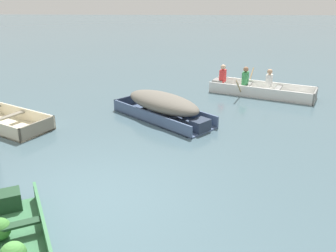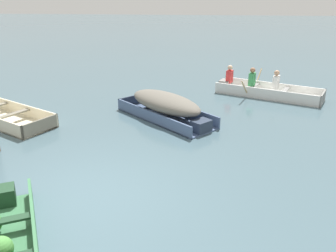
{
  "view_description": "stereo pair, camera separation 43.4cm",
  "coord_description": "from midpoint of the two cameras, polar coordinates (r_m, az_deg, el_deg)",
  "views": [
    {
      "loc": [
        1.52,
        -5.78,
        3.69
      ],
      "look_at": [
        1.28,
        2.84,
        0.35
      ],
      "focal_mm": 40.0,
      "sensor_mm": 36.0,
      "label": 1
    },
    {
      "loc": [
        1.95,
        -5.76,
        3.69
      ],
      "look_at": [
        1.28,
        2.84,
        0.35
      ],
      "focal_mm": 40.0,
      "sensor_mm": 36.0,
      "label": 2
    }
  ],
  "objects": [
    {
      "name": "ground_plane",
      "position": [
        7.07,
        -13.1,
        -10.93
      ],
      "size": [
        80.0,
        80.0,
        0.0
      ],
      "primitive_type": "plane",
      "color": "#47606B"
    },
    {
      "name": "rowboat_white_with_crew",
      "position": [
        13.41,
        12.24,
        5.68
      ],
      "size": [
        3.63,
        2.49,
        0.93
      ],
      "color": "white",
      "rests_on": "ground"
    },
    {
      "name": "dinghy_green_foreground",
      "position": [
        6.07,
        -24.8,
        -16.82
      ],
      "size": [
        2.27,
        3.23,
        0.4
      ],
      "color": "#387047",
      "rests_on": "ground"
    },
    {
      "name": "skiff_slate_blue_mid_moored",
      "position": [
        10.61,
        -1.87,
        3.19
      ],
      "size": [
        3.05,
        2.99,
        0.75
      ],
      "color": "#475B7F",
      "rests_on": "ground"
    }
  ]
}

